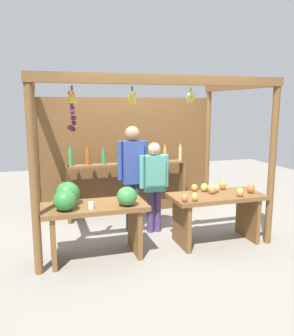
% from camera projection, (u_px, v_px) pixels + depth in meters
% --- Properties ---
extents(ground_plane, '(12.00, 12.00, 0.00)m').
position_uv_depth(ground_plane, '(143.00, 231.00, 5.64)').
color(ground_plane, gray).
rests_on(ground_plane, ground).
extents(market_stall, '(3.37, 2.13, 2.39)m').
position_uv_depth(market_stall, '(135.00, 143.00, 5.84)').
color(market_stall, brown).
rests_on(market_stall, ground).
extents(fruit_counter_left, '(1.36, 0.67, 1.04)m').
position_uv_depth(fruit_counter_left, '(89.00, 210.00, 4.51)').
color(fruit_counter_left, brown).
rests_on(fruit_counter_left, ground).
extents(fruit_counter_right, '(1.36, 0.64, 0.88)m').
position_uv_depth(fruit_counter_right, '(216.00, 206.00, 5.09)').
color(fruit_counter_right, brown).
rests_on(fruit_counter_right, ground).
extents(bottle_shelf_unit, '(2.16, 0.22, 1.34)m').
position_uv_depth(bottle_shelf_unit, '(128.00, 173.00, 6.19)').
color(bottle_shelf_unit, brown).
rests_on(bottle_shelf_unit, ground).
extents(vendor_man, '(0.48, 0.23, 1.70)m').
position_uv_depth(vendor_man, '(133.00, 169.00, 5.45)').
color(vendor_man, '#2D3D53').
rests_on(vendor_man, ground).
extents(vendor_woman, '(0.48, 0.20, 1.44)m').
position_uv_depth(vendor_woman, '(154.00, 180.00, 5.45)').
color(vendor_woman, '#4B3768').
rests_on(vendor_woman, ground).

